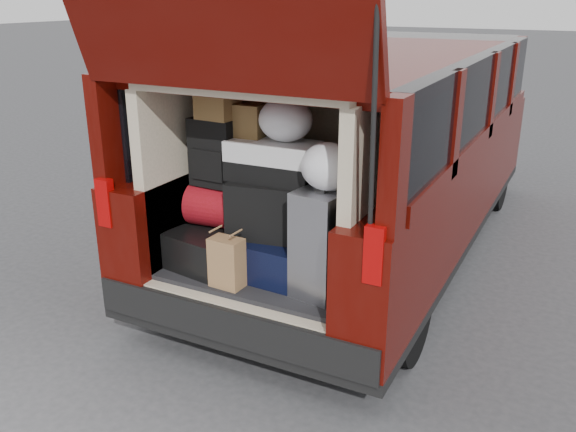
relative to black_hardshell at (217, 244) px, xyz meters
name	(u,v)px	position (x,y,z in m)	size (l,w,h in m)	color
ground	(258,356)	(0.37, -0.12, -0.67)	(80.00, 80.00, 0.00)	#333335
minivan	(365,156)	(0.37, 1.73, 0.24)	(1.90, 5.35, 2.77)	black
load_floor	(278,300)	(0.37, 0.15, -0.39)	(1.24, 1.05, 0.55)	black
black_hardshell	(217,244)	(0.00, 0.00, 0.00)	(0.43, 0.59, 0.24)	black
navy_hardshell	(279,253)	(0.44, 0.05, 0.00)	(0.45, 0.56, 0.24)	black
silver_roller	(327,240)	(0.81, -0.05, 0.20)	(0.26, 0.42, 0.63)	silver
kraft_bag	(227,263)	(0.26, -0.28, 0.04)	(0.20, 0.13, 0.31)	#A5794A
red_duffel	(221,207)	(0.02, 0.03, 0.26)	(0.42, 0.27, 0.27)	maroon
black_soft_case	(269,209)	(0.39, 0.02, 0.30)	(0.49, 0.29, 0.35)	black
backpack	(215,152)	(-0.01, 0.05, 0.61)	(0.30, 0.18, 0.43)	black
twotone_duffel	(273,161)	(0.39, 0.07, 0.60)	(0.54, 0.28, 0.24)	silver
grocery_sack_lower	(217,102)	(0.02, 0.05, 0.93)	(0.23, 0.19, 0.21)	brown
grocery_sack_upper	(249,120)	(0.20, 0.11, 0.82)	(0.20, 0.16, 0.20)	brown
plastic_bag_center	(286,120)	(0.46, 0.10, 0.85)	(0.33, 0.30, 0.26)	white
plastic_bag_right	(328,167)	(0.81, -0.08, 0.65)	(0.31, 0.29, 0.27)	white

